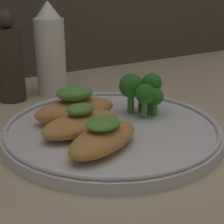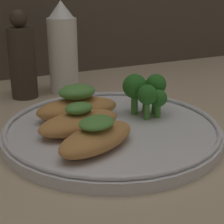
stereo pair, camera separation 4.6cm
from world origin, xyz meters
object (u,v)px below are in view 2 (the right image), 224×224
at_px(plate, 112,129).
at_px(sauce_bottle, 63,50).
at_px(broccoli_bunch, 146,90).
at_px(pepper_grinder, 22,59).

height_order(plate, sauce_bottle, sauce_bottle).
xyz_separation_m(broccoli_bunch, pepper_grinder, (-0.13, 0.21, 0.02)).
bearing_deg(broccoli_bunch, pepper_grinder, 121.26).
bearing_deg(sauce_bottle, plate, -92.86).
relative_size(plate, sauce_bottle, 1.73).
bearing_deg(sauce_bottle, pepper_grinder, -180.00).
height_order(plate, broccoli_bunch, broccoli_bunch).
distance_m(plate, sauce_bottle, 0.24).
distance_m(plate, broccoli_bunch, 0.08).
relative_size(plate, broccoli_bunch, 4.78).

